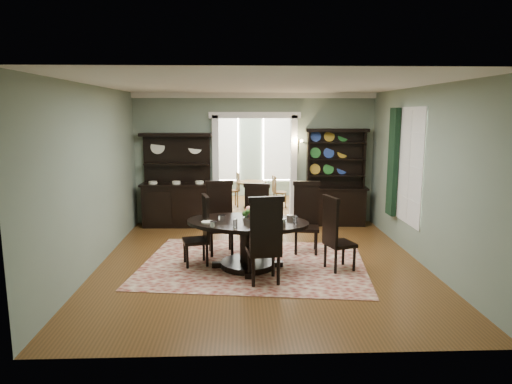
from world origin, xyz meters
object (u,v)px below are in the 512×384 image
dining_table (247,235)px  parlor_table (251,191)px  welsh_dresser (336,190)px  sideboard (177,194)px

dining_table → parlor_table: (0.20, 4.83, -0.08)m
welsh_dresser → parlor_table: 2.68m
welsh_dresser → dining_table: bearing=-120.4°
welsh_dresser → parlor_table: (-1.89, 1.87, -0.32)m
sideboard → parlor_table: 2.58m
dining_table → sideboard: size_ratio=1.07×
welsh_dresser → sideboard: bearing=-175.0°
dining_table → welsh_dresser: welsh_dresser is taller
sideboard → parlor_table: bearing=48.7°
parlor_table → dining_table: bearing=-92.4°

